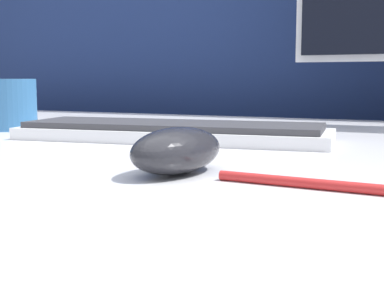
# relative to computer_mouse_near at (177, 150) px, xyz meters

# --- Properties ---
(partition_panel) EXTENTS (5.00, 0.03, 1.39)m
(partition_panel) POSITION_rel_computer_mouse_near_xyz_m (-0.01, 0.83, -0.06)
(partition_panel) COLOR navy
(partition_panel) RESTS_ON ground_plane
(computer_mouse_near) EXTENTS (0.07, 0.11, 0.04)m
(computer_mouse_near) POSITION_rel_computer_mouse_near_xyz_m (0.00, 0.00, 0.00)
(computer_mouse_near) COLOR #232328
(computer_mouse_near) RESTS_ON desk
(keyboard) EXTENTS (0.43, 0.18, 0.02)m
(keyboard) POSITION_rel_computer_mouse_near_xyz_m (-0.12, 0.23, -0.01)
(keyboard) COLOR silver
(keyboard) RESTS_ON desk
(mug) EXTENTS (0.08, 0.08, 0.08)m
(mug) POSITION_rel_computer_mouse_near_xyz_m (-0.41, 0.25, 0.02)
(mug) COLOR teal
(mug) RESTS_ON desk
(pen) EXTENTS (0.16, 0.02, 0.01)m
(pen) POSITION_rel_computer_mouse_near_xyz_m (0.12, -0.02, -0.02)
(pen) COLOR red
(pen) RESTS_ON desk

